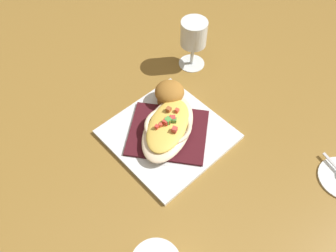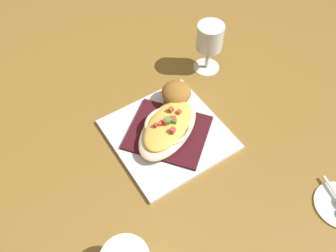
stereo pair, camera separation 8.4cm
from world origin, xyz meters
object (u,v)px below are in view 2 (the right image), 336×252
Objects in this scene: square_plate at (168,134)px; muffin at (176,94)px; gratin_dish at (168,127)px; stemmed_glass at (210,40)px.

muffin is (0.06, 0.09, 0.04)m from square_plate.
gratin_dish is 0.10m from muffin.
muffin is at bearing -144.00° from stemmed_glass.
muffin is at bearing 56.99° from square_plate.
stemmed_glass is (0.19, 0.19, 0.06)m from gratin_dish.
muffin reaches higher than square_plate.
gratin_dish is at bearing -18.53° from square_plate.
gratin_dish is at bearing -135.97° from stemmed_glass.
stemmed_glass reaches higher than square_plate.
square_plate is at bearing 161.47° from gratin_dish.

